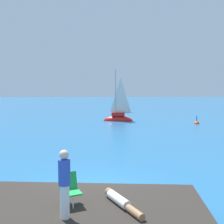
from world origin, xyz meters
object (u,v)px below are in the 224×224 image
(sailboat_near, at_px, (118,118))
(marker_buoy, at_px, (197,124))
(person_sunbather, at_px, (121,201))
(person_standing, at_px, (64,182))
(beach_chair, at_px, (69,187))

(sailboat_near, bearing_deg, marker_buoy, 167.28)
(person_sunbather, bearing_deg, marker_buoy, 130.71)
(sailboat_near, relative_size, marker_buoy, 5.48)
(person_sunbather, distance_m, marker_buoy, 23.35)
(person_standing, distance_m, marker_buoy, 24.53)
(sailboat_near, xyz_separation_m, person_sunbather, (-1.07, -24.24, 0.69))
(person_sunbather, xyz_separation_m, person_standing, (-1.35, -0.65, 0.75))
(person_standing, bearing_deg, marker_buoy, 100.49)
(sailboat_near, distance_m, beach_chair, 24.23)
(sailboat_near, bearing_deg, person_standing, 90.63)
(marker_buoy, bearing_deg, sailboat_near, 161.12)
(sailboat_near, xyz_separation_m, beach_chair, (-2.40, -24.08, 1.01))
(person_sunbather, bearing_deg, person_standing, -91.04)
(person_sunbather, relative_size, marker_buoy, 1.44)
(beach_chair, bearing_deg, marker_buoy, 131.30)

